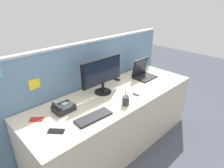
{
  "coord_description": "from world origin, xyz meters",
  "views": [
    {
      "loc": [
        -1.47,
        -1.45,
        1.83
      ],
      "look_at": [
        0.0,
        0.05,
        0.85
      ],
      "focal_mm": 31.26,
      "sensor_mm": 36.0,
      "label": 1
    }
  ],
  "objects_px": {
    "keyboard_main": "(94,117)",
    "pen_cup": "(126,101)",
    "cell_phone_white_slab": "(160,89)",
    "cell_phone_black_slab": "(56,131)",
    "computer_mouse_right_hand": "(136,93)",
    "desktop_monitor": "(102,74)",
    "cell_phone_red_case": "(37,119)",
    "laptop": "(143,72)",
    "desk_phone": "(63,108)",
    "tv_remote": "(114,79)"
  },
  "relations": [
    {
      "from": "laptop",
      "to": "desk_phone",
      "type": "bearing_deg",
      "value": 179.18
    },
    {
      "from": "desktop_monitor",
      "to": "desk_phone",
      "type": "relative_size",
      "value": 2.83
    },
    {
      "from": "cell_phone_black_slab",
      "to": "desk_phone",
      "type": "bearing_deg",
      "value": 5.11
    },
    {
      "from": "cell_phone_black_slab",
      "to": "laptop",
      "type": "bearing_deg",
      "value": -33.95
    },
    {
      "from": "cell_phone_white_slab",
      "to": "cell_phone_black_slab",
      "type": "height_order",
      "value": "same"
    },
    {
      "from": "desktop_monitor",
      "to": "cell_phone_red_case",
      "type": "height_order",
      "value": "desktop_monitor"
    },
    {
      "from": "pen_cup",
      "to": "cell_phone_red_case",
      "type": "distance_m",
      "value": 0.92
    },
    {
      "from": "laptop",
      "to": "desk_phone",
      "type": "xyz_separation_m",
      "value": [
        -1.3,
        0.02,
        -0.03
      ]
    },
    {
      "from": "pen_cup",
      "to": "tv_remote",
      "type": "xyz_separation_m",
      "value": [
        0.4,
        0.57,
        -0.04
      ]
    },
    {
      "from": "laptop",
      "to": "cell_phone_white_slab",
      "type": "distance_m",
      "value": 0.44
    },
    {
      "from": "laptop",
      "to": "tv_remote",
      "type": "distance_m",
      "value": 0.42
    },
    {
      "from": "cell_phone_red_case",
      "to": "tv_remote",
      "type": "bearing_deg",
      "value": -42.47
    },
    {
      "from": "desktop_monitor",
      "to": "keyboard_main",
      "type": "distance_m",
      "value": 0.6
    },
    {
      "from": "desk_phone",
      "to": "pen_cup",
      "type": "bearing_deg",
      "value": -33.73
    },
    {
      "from": "laptop",
      "to": "keyboard_main",
      "type": "xyz_separation_m",
      "value": [
        -1.16,
        -0.3,
        -0.06
      ]
    },
    {
      "from": "pen_cup",
      "to": "tv_remote",
      "type": "bearing_deg",
      "value": 55.28
    },
    {
      "from": "keyboard_main",
      "to": "tv_remote",
      "type": "distance_m",
      "value": 0.96
    },
    {
      "from": "pen_cup",
      "to": "cell_phone_black_slab",
      "type": "height_order",
      "value": "pen_cup"
    },
    {
      "from": "laptop",
      "to": "computer_mouse_right_hand",
      "type": "xyz_separation_m",
      "value": [
        -0.48,
        -0.28,
        -0.05
      ]
    },
    {
      "from": "laptop",
      "to": "computer_mouse_right_hand",
      "type": "height_order",
      "value": "laptop"
    },
    {
      "from": "desk_phone",
      "to": "pen_cup",
      "type": "distance_m",
      "value": 0.66
    },
    {
      "from": "laptop",
      "to": "desktop_monitor",
      "type": "bearing_deg",
      "value": 176.12
    },
    {
      "from": "cell_phone_white_slab",
      "to": "cell_phone_red_case",
      "type": "xyz_separation_m",
      "value": [
        -1.4,
        0.47,
        0.0
      ]
    },
    {
      "from": "computer_mouse_right_hand",
      "to": "cell_phone_red_case",
      "type": "bearing_deg",
      "value": 160.57
    },
    {
      "from": "desktop_monitor",
      "to": "cell_phone_red_case",
      "type": "distance_m",
      "value": 0.87
    },
    {
      "from": "laptop",
      "to": "tv_remote",
      "type": "bearing_deg",
      "value": 147.26
    },
    {
      "from": "keyboard_main",
      "to": "computer_mouse_right_hand",
      "type": "xyz_separation_m",
      "value": [
        0.67,
        0.02,
        0.01
      ]
    },
    {
      "from": "tv_remote",
      "to": "cell_phone_white_slab",
      "type": "bearing_deg",
      "value": -80.03
    },
    {
      "from": "computer_mouse_right_hand",
      "to": "pen_cup",
      "type": "relative_size",
      "value": 0.56
    },
    {
      "from": "keyboard_main",
      "to": "pen_cup",
      "type": "bearing_deg",
      "value": -3.34
    },
    {
      "from": "keyboard_main",
      "to": "pen_cup",
      "type": "height_order",
      "value": "pen_cup"
    },
    {
      "from": "desk_phone",
      "to": "computer_mouse_right_hand",
      "type": "relative_size",
      "value": 2.05
    },
    {
      "from": "computer_mouse_right_hand",
      "to": "cell_phone_black_slab",
      "type": "relative_size",
      "value": 0.69
    },
    {
      "from": "pen_cup",
      "to": "cell_phone_black_slab",
      "type": "bearing_deg",
      "value": 171.16
    },
    {
      "from": "computer_mouse_right_hand",
      "to": "tv_remote",
      "type": "bearing_deg",
      "value": 73.27
    },
    {
      "from": "cell_phone_red_case",
      "to": "keyboard_main",
      "type": "bearing_deg",
      "value": -91.5
    },
    {
      "from": "keyboard_main",
      "to": "cell_phone_white_slab",
      "type": "xyz_separation_m",
      "value": [
        0.99,
        -0.11,
        -0.01
      ]
    },
    {
      "from": "desktop_monitor",
      "to": "laptop",
      "type": "height_order",
      "value": "desktop_monitor"
    },
    {
      "from": "keyboard_main",
      "to": "computer_mouse_right_hand",
      "type": "relative_size",
      "value": 3.74
    },
    {
      "from": "desk_phone",
      "to": "tv_remote",
      "type": "height_order",
      "value": "desk_phone"
    },
    {
      "from": "cell_phone_white_slab",
      "to": "cell_phone_black_slab",
      "type": "xyz_separation_m",
      "value": [
        -1.36,
        0.18,
        0.0
      ]
    },
    {
      "from": "cell_phone_white_slab",
      "to": "cell_phone_black_slab",
      "type": "distance_m",
      "value": 1.37
    },
    {
      "from": "desk_phone",
      "to": "cell_phone_black_slab",
      "type": "relative_size",
      "value": 1.41
    },
    {
      "from": "pen_cup",
      "to": "laptop",
      "type": "bearing_deg",
      "value": 24.95
    },
    {
      "from": "desktop_monitor",
      "to": "laptop",
      "type": "relative_size",
      "value": 1.88
    },
    {
      "from": "cell_phone_black_slab",
      "to": "keyboard_main",
      "type": "bearing_deg",
      "value": -53.59
    },
    {
      "from": "laptop",
      "to": "pen_cup",
      "type": "relative_size",
      "value": 1.73
    },
    {
      "from": "cell_phone_white_slab",
      "to": "cell_phone_black_slab",
      "type": "relative_size",
      "value": 1.02
    },
    {
      "from": "laptop",
      "to": "cell_phone_black_slab",
      "type": "height_order",
      "value": "laptop"
    },
    {
      "from": "keyboard_main",
      "to": "cell_phone_red_case",
      "type": "bearing_deg",
      "value": 142.06
    }
  ]
}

